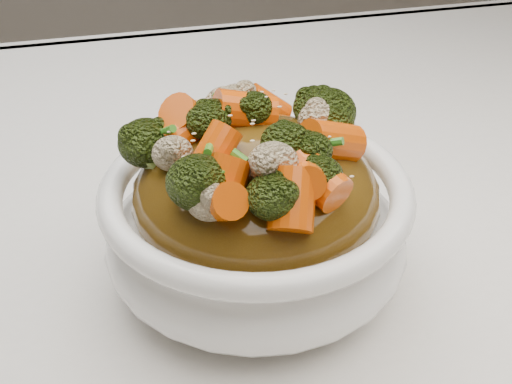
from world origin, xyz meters
name	(u,v)px	position (x,y,z in m)	size (l,w,h in m)	color
tablecloth	(297,238)	(0.00, 0.00, 0.73)	(1.20, 0.80, 0.04)	white
bowl	(256,230)	(-0.05, -0.06, 0.79)	(0.20, 0.20, 0.08)	white
sauce_base	(256,196)	(-0.05, -0.06, 0.82)	(0.16, 0.16, 0.09)	#4D330D
carrots	(256,116)	(-0.05, -0.06, 0.87)	(0.16, 0.16, 0.05)	#DA4F07
broccoli	(256,117)	(-0.05, -0.06, 0.87)	(0.16, 0.16, 0.04)	black
cauliflower	(256,120)	(-0.05, -0.06, 0.87)	(0.16, 0.16, 0.03)	tan
scallions	(256,114)	(-0.05, -0.06, 0.87)	(0.12, 0.12, 0.02)	#347A1C
sesame_seeds	(256,114)	(-0.05, -0.06, 0.87)	(0.14, 0.14, 0.01)	beige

